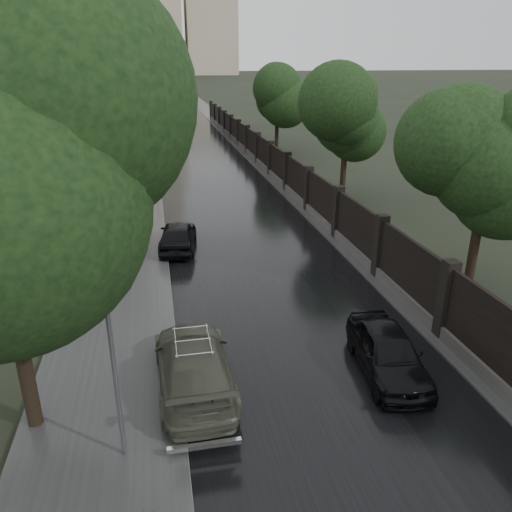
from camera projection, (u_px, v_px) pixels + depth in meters
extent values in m
plane|color=black|center=(372.00, 472.00, 11.07)|extent=(800.00, 800.00, 0.00)
cube|color=black|center=(161.00, 84.00, 184.24)|extent=(8.00, 420.00, 0.02)
cube|color=#2D2D2D|center=(145.00, 84.00, 183.10)|extent=(4.00, 420.00, 0.16)
cube|color=#2D2D2D|center=(176.00, 84.00, 185.24)|extent=(3.00, 420.00, 0.08)
cube|color=#383533|center=(265.00, 167.00, 40.99)|extent=(0.40, 75.00, 0.50)
cube|color=black|center=(265.00, 152.00, 40.53)|extent=(0.15, 75.00, 2.00)
cube|color=black|center=(211.00, 110.00, 75.22)|extent=(0.45, 0.45, 2.70)
cylinder|color=black|center=(11.00, 299.00, 11.09)|extent=(0.36, 0.36, 7.15)
cylinder|color=black|center=(101.00, 143.00, 35.86)|extent=(0.36, 0.36, 5.85)
sphere|color=black|center=(97.00, 109.00, 35.00)|extent=(4.25, 4.25, 4.25)
cylinder|color=black|center=(478.00, 224.00, 18.73)|extent=(0.36, 0.36, 5.53)
sphere|color=black|center=(488.00, 166.00, 17.91)|extent=(4.08, 4.08, 4.08)
cylinder|color=black|center=(344.00, 157.00, 31.49)|extent=(0.36, 0.36, 5.53)
sphere|color=black|center=(347.00, 121.00, 30.67)|extent=(4.08, 4.08, 4.08)
cylinder|color=black|center=(277.00, 124.00, 47.89)|extent=(0.36, 0.36, 5.53)
sphere|color=black|center=(277.00, 100.00, 47.08)|extent=(4.08, 4.08, 4.08)
cylinder|color=#59595E|center=(114.00, 366.00, 10.52)|extent=(0.10, 0.10, 5.00)
cube|color=#59595E|center=(100.00, 254.00, 9.58)|extent=(0.25, 0.12, 0.12)
cylinder|color=#59595E|center=(155.00, 175.00, 32.51)|extent=(0.12, 0.12, 3.00)
imported|color=#59595E|center=(153.00, 144.00, 31.77)|extent=(0.16, 0.20, 1.00)
sphere|color=#FF0C0C|center=(153.00, 147.00, 31.69)|extent=(0.14, 0.14, 0.14)
cube|color=black|center=(11.00, 44.00, 51.47)|extent=(24.00, 18.00, 20.00)
cube|color=tan|center=(94.00, 32.00, 270.51)|extent=(28.00, 22.00, 44.00)
cube|color=tan|center=(211.00, 34.00, 282.30)|extent=(28.00, 22.00, 44.00)
cube|color=tan|center=(152.00, 17.00, 273.46)|extent=(30.00, 30.00, 60.00)
imported|color=#494C3D|center=(194.00, 364.00, 13.69)|extent=(2.12, 5.04, 1.45)
imported|color=black|center=(178.00, 235.00, 23.78)|extent=(2.17, 4.30, 1.41)
imported|color=black|center=(388.00, 352.00, 14.35)|extent=(2.04, 4.20, 1.38)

